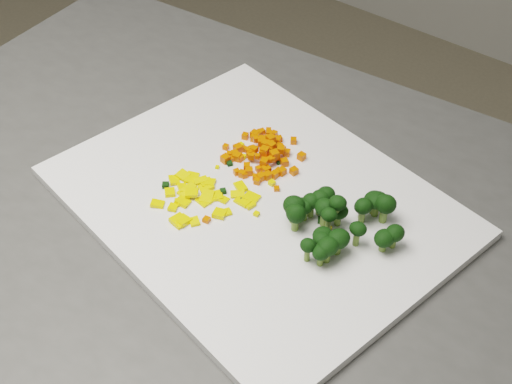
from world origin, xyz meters
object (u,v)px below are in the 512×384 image
Objects in this scene: pepper_pile at (204,197)px; broccoli_pile at (342,215)px; carrot_pile at (263,149)px; cutting_board at (256,201)px.

broccoli_pile is at bearing 20.74° from pepper_pile.
broccoli_pile is at bearing -17.88° from carrot_pile.
carrot_pile is at bearing 87.61° from pepper_pile.
cutting_board is 0.12m from broccoli_pile.
cutting_board is at bearing -172.09° from broccoli_pile.
pepper_pile is at bearing -159.26° from broccoli_pile.
carrot_pile is (-0.04, 0.07, 0.02)m from cutting_board.
carrot_pile is 0.83× the size of broccoli_pile.
carrot_pile is at bearing 162.12° from broccoli_pile.
cutting_board is 3.88× the size of pepper_pile.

